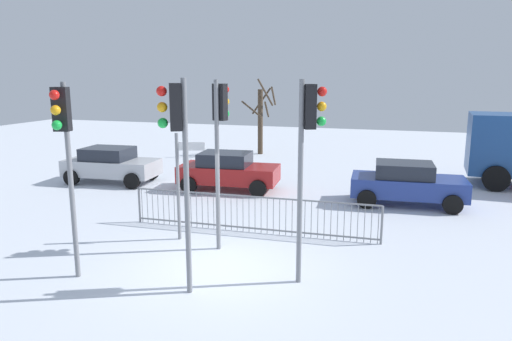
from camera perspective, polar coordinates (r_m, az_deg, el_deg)
ground_plane at (r=11.28m, az=-4.63°, el=-11.61°), size 60.00×60.00×0.00m
traffic_light_mid_left at (r=10.56m, az=-22.20°, el=3.68°), size 0.36×0.56×4.28m
traffic_light_foreground_left at (r=9.25m, az=-9.46°, el=3.78°), size 0.52×0.41×4.37m
traffic_light_mid_right at (r=9.72m, az=6.32°, el=4.11°), size 0.53×0.39×4.34m
traffic_light_rear_right at (r=11.79m, az=-4.38°, el=5.33°), size 0.36×0.56×4.31m
direction_sign_post at (r=12.76m, az=-9.14°, el=-1.22°), size 0.76×0.27×2.92m
pedestrian_guard_railing at (r=13.42m, az=-0.48°, el=-5.23°), size 7.20×0.24×1.07m
car_blue_mid at (r=17.04m, az=17.78°, el=-1.43°), size 3.88×2.09×1.47m
car_red_near at (r=18.35m, az=-3.41°, el=0.01°), size 3.92×2.17×1.47m
car_silver_far at (r=20.49m, az=-17.14°, el=0.72°), size 3.90×2.13×1.47m
bare_tree_left at (r=26.56m, az=0.61°, el=6.43°), size 1.89×1.88×4.22m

